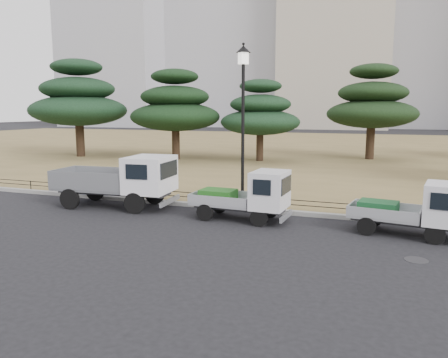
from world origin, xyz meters
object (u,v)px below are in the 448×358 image
at_px(truck_large, 121,179).
at_px(truck_kei_front, 247,195).
at_px(street_lamp, 243,99).
at_px(truck_kei_rear, 414,209).
at_px(tarp_pile, 92,183).

xyz_separation_m(truck_large, truck_kei_front, (5.32, -0.25, -0.27)).
xyz_separation_m(truck_large, street_lamp, (4.63, 1.38, 3.10)).
distance_m(truck_kei_rear, tarp_pile, 13.47).
bearing_deg(street_lamp, truck_large, -163.35).
height_order(truck_large, truck_kei_rear, truck_large).
bearing_deg(truck_kei_rear, truck_kei_front, -172.30).
bearing_deg(tarp_pile, street_lamp, -1.88).
xyz_separation_m(truck_large, truck_kei_rear, (10.72, -0.34, -0.30)).
bearing_deg(truck_large, truck_kei_rear, -6.26).
bearing_deg(truck_kei_front, street_lamp, 115.32).
xyz_separation_m(truck_kei_rear, street_lamp, (-6.09, 1.72, 3.40)).
bearing_deg(street_lamp, tarp_pile, 178.12).
distance_m(truck_large, truck_kei_rear, 10.73).
bearing_deg(tarp_pile, truck_large, -31.90).
height_order(truck_kei_rear, tarp_pile, truck_kei_rear).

